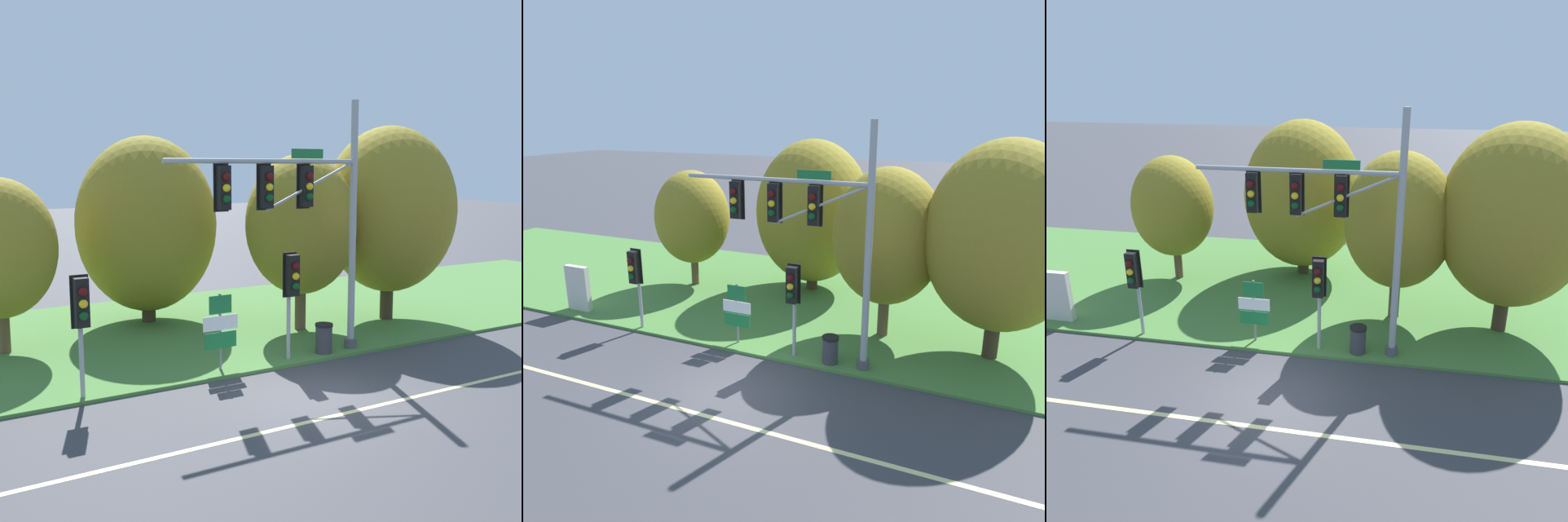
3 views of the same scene
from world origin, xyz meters
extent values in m
plane|color=#3D3D42|center=(0.00, 0.00, 0.00)|extent=(160.00, 160.00, 0.00)
cube|color=beige|center=(0.00, -1.20, 0.00)|extent=(36.00, 0.16, 0.01)
cube|color=#477A38|center=(0.00, 8.25, 0.05)|extent=(48.00, 11.50, 0.10)
cylinder|color=#9EA0A5|center=(3.23, 3.04, 3.98)|extent=(0.22, 0.22, 7.76)
cylinder|color=#4C4C51|center=(3.23, 3.04, 0.25)|extent=(0.40, 0.40, 0.30)
cylinder|color=#9EA0A5|center=(0.09, 3.04, 6.00)|extent=(6.29, 0.14, 0.14)
cylinder|color=#9EA0A5|center=(1.66, 3.04, 5.30)|extent=(3.18, 0.08, 1.47)
cube|color=black|center=(1.46, 3.04, 5.27)|extent=(0.34, 0.28, 1.22)
cube|color=black|center=(1.46, 3.20, 5.27)|extent=(0.46, 0.04, 1.34)
sphere|color=#4C0C0C|center=(1.46, 2.86, 5.57)|extent=(0.22, 0.22, 0.22)
sphere|color=yellow|center=(1.46, 2.86, 5.27)|extent=(0.22, 0.22, 0.22)
sphere|color=#0C4219|center=(1.46, 2.86, 4.97)|extent=(0.22, 0.22, 0.22)
cube|color=black|center=(0.09, 3.04, 5.27)|extent=(0.34, 0.28, 1.22)
cube|color=black|center=(0.09, 3.20, 5.27)|extent=(0.46, 0.04, 1.34)
sphere|color=#4C0C0C|center=(0.09, 2.86, 5.57)|extent=(0.22, 0.22, 0.22)
sphere|color=yellow|center=(0.09, 2.86, 5.27)|extent=(0.22, 0.22, 0.22)
sphere|color=#0C4219|center=(0.09, 2.86, 4.97)|extent=(0.22, 0.22, 0.22)
cube|color=black|center=(-1.29, 3.04, 5.27)|extent=(0.34, 0.28, 1.22)
cube|color=black|center=(-1.29, 3.20, 5.27)|extent=(0.46, 0.04, 1.34)
sphere|color=#4C0C0C|center=(-1.29, 2.86, 5.57)|extent=(0.22, 0.22, 0.22)
sphere|color=yellow|center=(-1.29, 2.86, 5.27)|extent=(0.22, 0.22, 0.22)
sphere|color=#0C4219|center=(-1.29, 2.86, 4.97)|extent=(0.22, 0.22, 0.22)
cube|color=#196B33|center=(1.46, 2.99, 6.22)|extent=(1.10, 0.04, 0.28)
cylinder|color=#9EA0A5|center=(-5.42, 2.81, 1.61)|extent=(0.12, 0.12, 3.02)
cube|color=black|center=(-5.42, 2.61, 2.56)|extent=(0.34, 0.28, 1.22)
cube|color=black|center=(-5.42, 2.77, 2.56)|extent=(0.46, 0.04, 1.34)
sphere|color=#4C0C0C|center=(-5.42, 2.44, 2.86)|extent=(0.22, 0.22, 0.22)
sphere|color=yellow|center=(-5.42, 2.44, 2.56)|extent=(0.22, 0.22, 0.22)
sphere|color=#0C4219|center=(-5.42, 2.44, 2.26)|extent=(0.22, 0.22, 0.22)
cylinder|color=#9EA0A5|center=(0.84, 3.00, 1.67)|extent=(0.12, 0.12, 3.14)
cube|color=black|center=(0.84, 2.80, 2.68)|extent=(0.34, 0.28, 1.22)
cube|color=black|center=(0.84, 2.96, 2.68)|extent=(0.46, 0.04, 1.34)
sphere|color=#4C0C0C|center=(0.84, 2.62, 2.98)|extent=(0.22, 0.22, 0.22)
sphere|color=yellow|center=(0.84, 2.62, 2.68)|extent=(0.22, 0.22, 0.22)
sphere|color=#0C4219|center=(0.84, 2.62, 2.38)|extent=(0.22, 0.22, 0.22)
cylinder|color=slate|center=(-1.40, 3.11, 1.20)|extent=(0.08, 0.08, 2.21)
cube|color=#197238|center=(-1.40, 3.08, 2.00)|extent=(0.70, 0.03, 0.52)
cube|color=white|center=(-1.40, 3.08, 1.46)|extent=(1.09, 0.03, 0.42)
cube|color=#197238|center=(-1.40, 3.08, 0.96)|extent=(1.00, 0.03, 0.47)
cylinder|color=brown|center=(-6.44, 8.03, 1.26)|extent=(0.35, 0.35, 2.32)
ellipsoid|color=olive|center=(-6.44, 8.03, 3.37)|extent=(3.47, 3.47, 4.33)
cylinder|color=#423021|center=(-1.07, 9.71, 1.22)|extent=(0.51, 0.51, 2.24)
ellipsoid|color=olive|center=(-1.07, 9.71, 3.75)|extent=(5.14, 5.14, 6.42)
cylinder|color=brown|center=(3.19, 5.88, 1.43)|extent=(0.39, 0.39, 2.66)
ellipsoid|color=olive|center=(3.19, 5.88, 3.84)|extent=(3.92, 3.92, 4.90)
cylinder|color=#423021|center=(6.93, 5.58, 1.50)|extent=(0.49, 0.49, 2.80)
ellipsoid|color=olive|center=(6.93, 5.58, 4.26)|extent=(4.93, 4.93, 6.17)
cube|color=beige|center=(-8.98, 3.23, 1.05)|extent=(1.10, 0.24, 1.90)
cube|color=#4C4C51|center=(-9.38, 3.23, 0.15)|extent=(0.10, 0.20, 0.10)
cube|color=#4C4C51|center=(-8.58, 3.23, 0.15)|extent=(0.10, 0.20, 0.10)
cylinder|color=#38383D|center=(2.13, 2.97, 0.53)|extent=(0.52, 0.52, 0.85)
cylinder|color=black|center=(2.13, 2.97, 0.99)|extent=(0.56, 0.56, 0.08)
camera|label=1|loc=(-9.51, -13.08, 5.85)|focal=45.00mm
camera|label=2|loc=(6.88, -11.53, 8.00)|focal=35.00mm
camera|label=3|loc=(3.35, -11.74, 8.67)|focal=35.00mm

